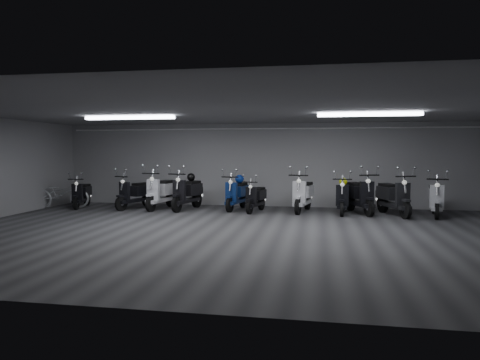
% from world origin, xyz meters
% --- Properties ---
extents(floor, '(14.00, 10.00, 0.01)m').
position_xyz_m(floor, '(0.00, 0.00, -0.01)').
color(floor, '#353537').
rests_on(floor, ground).
extents(ceiling, '(14.00, 10.00, 0.01)m').
position_xyz_m(ceiling, '(0.00, 0.00, 2.80)').
color(ceiling, gray).
rests_on(ceiling, ground).
extents(back_wall, '(14.00, 0.01, 2.80)m').
position_xyz_m(back_wall, '(0.00, 5.00, 1.40)').
color(back_wall, gray).
rests_on(back_wall, ground).
extents(front_wall, '(14.00, 0.01, 2.80)m').
position_xyz_m(front_wall, '(0.00, -5.00, 1.40)').
color(front_wall, gray).
rests_on(front_wall, ground).
extents(fluor_strip_left, '(2.40, 0.18, 0.08)m').
position_xyz_m(fluor_strip_left, '(-3.00, 1.00, 2.74)').
color(fluor_strip_left, white).
rests_on(fluor_strip_left, ceiling).
extents(fluor_strip_right, '(2.40, 0.18, 0.08)m').
position_xyz_m(fluor_strip_right, '(3.00, 1.00, 2.74)').
color(fluor_strip_right, white).
rests_on(fluor_strip_right, ceiling).
extents(conduit, '(13.60, 0.05, 0.05)m').
position_xyz_m(conduit, '(0.00, 4.92, 2.62)').
color(conduit, white).
rests_on(conduit, back_wall).
extents(scooter_0, '(0.85, 1.70, 1.21)m').
position_xyz_m(scooter_0, '(-5.86, 3.55, 0.61)').
color(scooter_0, black).
rests_on(scooter_0, floor).
extents(scooter_1, '(1.22, 1.89, 1.34)m').
position_xyz_m(scooter_1, '(-3.99, 3.54, 0.67)').
color(scooter_1, black).
rests_on(scooter_1, floor).
extents(scooter_2, '(0.95, 2.05, 1.47)m').
position_xyz_m(scooter_2, '(-3.13, 3.61, 0.74)').
color(scooter_2, silver).
rests_on(scooter_2, floor).
extents(scooter_3, '(1.05, 2.05, 1.45)m').
position_xyz_m(scooter_3, '(-2.26, 3.60, 0.73)').
color(scooter_3, black).
rests_on(scooter_3, floor).
extents(scooter_4, '(0.93, 1.88, 1.34)m').
position_xyz_m(scooter_4, '(-0.71, 3.88, 0.67)').
color(scooter_4, navy).
rests_on(scooter_4, floor).
extents(scooter_5, '(0.85, 1.67, 1.19)m').
position_xyz_m(scooter_5, '(-0.04, 3.50, 0.59)').
color(scooter_5, black).
rests_on(scooter_5, floor).
extents(scooter_6, '(1.01, 2.03, 1.45)m').
position_xyz_m(scooter_6, '(1.39, 3.74, 0.72)').
color(scooter_6, silver).
rests_on(scooter_6, floor).
extents(scooter_7, '(0.74, 1.83, 1.33)m').
position_xyz_m(scooter_7, '(2.57, 3.54, 0.67)').
color(scooter_7, black).
rests_on(scooter_7, floor).
extents(scooter_8, '(1.28, 2.09, 1.48)m').
position_xyz_m(scooter_8, '(3.06, 3.70, 0.74)').
color(scooter_8, black).
rests_on(scooter_8, floor).
extents(scooter_9, '(1.26, 2.08, 1.47)m').
position_xyz_m(scooter_9, '(4.00, 3.43, 0.73)').
color(scooter_9, black).
rests_on(scooter_9, floor).
extents(bicycle, '(1.90, 1.07, 1.16)m').
position_xyz_m(bicycle, '(-6.50, 3.36, 0.58)').
color(bicycle, silver).
rests_on(bicycle, floor).
extents(scooter_10, '(0.95, 1.93, 1.37)m').
position_xyz_m(scooter_10, '(5.16, 3.49, 0.69)').
color(scooter_10, '#B9B9BE').
rests_on(scooter_10, floor).
extents(helmet_0, '(0.26, 0.26, 0.26)m').
position_xyz_m(helmet_0, '(-2.20, 3.86, 1.03)').
color(helmet_0, black).
rests_on(helmet_0, scooter_3).
extents(helmet_1, '(0.24, 0.24, 0.24)m').
position_xyz_m(helmet_1, '(2.59, 3.79, 0.95)').
color(helmet_1, '#DBF00E').
rests_on(helmet_1, scooter_7).
extents(helmet_2, '(0.28, 0.28, 0.28)m').
position_xyz_m(helmet_2, '(-0.66, 4.13, 0.97)').
color(helmet_2, navy).
rests_on(helmet_2, scooter_4).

